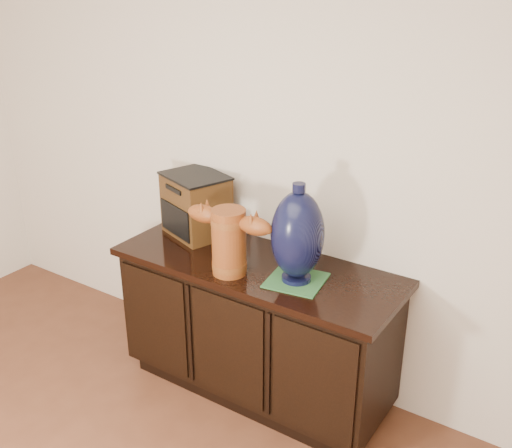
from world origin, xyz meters
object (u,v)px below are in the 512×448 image
Objects in this scene: terracotta_vessel at (229,238)px; tv_radio at (196,205)px; sideboard at (256,327)px; lamp_base at (298,235)px; spray_can at (229,233)px.

terracotta_vessel is 0.50m from tv_radio.
sideboard is 3.58× the size of tv_radio.
tv_radio is at bearing 166.76° from lamp_base.
terracotta_vessel is at bearing -13.85° from tv_radio.
lamp_base is at bearing 6.30° from tv_radio.
lamp_base reaches higher than tv_radio.
tv_radio is at bearing 143.88° from terracotta_vessel.
spray_can is at bearing 160.58° from sideboard.
lamp_base reaches higher than spray_can.
spray_can is (0.25, -0.05, -0.09)m from tv_radio.
sideboard is 9.06× the size of spray_can.
terracotta_vessel is at bearing -161.34° from lamp_base.
terracotta_vessel is 1.12× the size of tv_radio.
tv_radio is 0.74m from lamp_base.
sideboard is 0.50m from spray_can.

